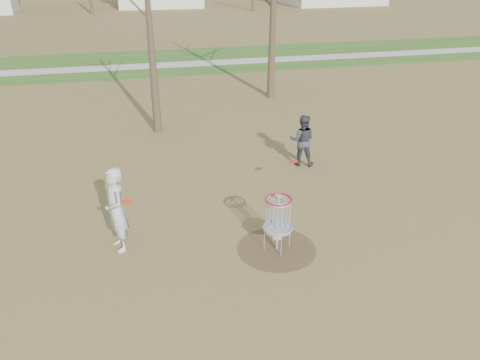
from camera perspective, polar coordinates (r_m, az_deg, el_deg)
The scene contains 9 objects.
ground at distance 10.81m, azimuth 4.49°, elevation -8.39°, with size 160.00×160.00×0.00m, color brown.
green_band at distance 30.21m, azimuth -8.01°, elevation 14.14°, with size 160.00×8.00×0.01m, color #2D5119.
footpath at distance 29.23m, azimuth -7.79°, elevation 13.78°, with size 160.00×1.50×0.01m, color #9E9E99.
dirt_circle at distance 10.80m, azimuth 4.49°, elevation -8.37°, with size 1.80×1.80×0.01m, color #47331E.
player_standing at distance 10.66m, azimuth -14.87°, elevation -3.56°, with size 0.72×0.47×1.98m, color #BEBEBE.
player_throwing at distance 14.76m, azimuth 7.61°, elevation 4.84°, with size 0.80×0.62×1.64m, color #38363C.
disc_grounded at distance 11.18m, azimuth 4.56°, elevation -6.97°, with size 0.22×0.22×0.02m, color white.
discs_in_play at distance 11.31m, azimuth -2.11°, elevation 0.17°, with size 4.56×1.79×0.21m.
disc_golf_basket at distance 10.32m, azimuth 4.67°, elevation -4.20°, with size 0.64×0.64×1.35m.
Camera 1 is at (-2.90, -8.45, 6.09)m, focal length 35.00 mm.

